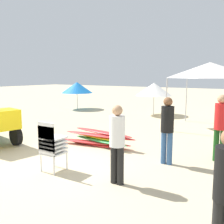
# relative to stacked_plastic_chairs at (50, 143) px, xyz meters

# --- Properties ---
(ground) EXTENTS (80.00, 80.00, 0.00)m
(ground) POSITION_rel_stacked_plastic_chairs_xyz_m (-0.43, 0.42, -0.70)
(ground) COLOR beige
(stacked_plastic_chairs) EXTENTS (0.48, 0.48, 1.20)m
(stacked_plastic_chairs) POSITION_rel_stacked_plastic_chairs_xyz_m (0.00, 0.00, 0.00)
(stacked_plastic_chairs) COLOR white
(stacked_plastic_chairs) RESTS_ON ground
(surfboard_pile) EXTENTS (2.74, 0.86, 0.48)m
(surfboard_pile) POSITION_rel_stacked_plastic_chairs_xyz_m (-0.39, 2.40, -0.46)
(surfboard_pile) COLOR red
(surfboard_pile) RESTS_ON ground
(lifeguard_near_left) EXTENTS (0.32, 0.32, 1.76)m
(lifeguard_near_left) POSITION_rel_stacked_plastic_chairs_xyz_m (3.14, 2.93, 0.32)
(lifeguard_near_left) COLOR #194C19
(lifeguard_near_left) RESTS_ON ground
(lifeguard_near_center) EXTENTS (0.32, 0.32, 1.65)m
(lifeguard_near_center) POSITION_rel_stacked_plastic_chairs_xyz_m (1.64, 0.28, 0.25)
(lifeguard_near_center) COLOR black
(lifeguard_near_center) RESTS_ON ground
(lifeguard_far_right) EXTENTS (0.32, 0.32, 1.71)m
(lifeguard_far_right) POSITION_rel_stacked_plastic_chairs_xyz_m (2.06, 1.99, 0.28)
(lifeguard_far_right) COLOR #33598C
(lifeguard_far_right) RESTS_ON ground
(popup_canopy) EXTENTS (2.70, 2.70, 2.76)m
(popup_canopy) POSITION_rel_stacked_plastic_chairs_xyz_m (1.92, 7.05, 1.73)
(popup_canopy) COLOR #B2B2B7
(popup_canopy) RESTS_ON ground
(beach_umbrella_left) EXTENTS (2.04, 2.04, 1.81)m
(beach_umbrella_left) POSITION_rel_stacked_plastic_chairs_xyz_m (-1.54, 9.38, 0.76)
(beach_umbrella_left) COLOR beige
(beach_umbrella_left) RESTS_ON ground
(beach_umbrella_mid) EXTENTS (2.04, 2.04, 1.78)m
(beach_umbrella_mid) POSITION_rel_stacked_plastic_chairs_xyz_m (-6.84, 9.00, 0.73)
(beach_umbrella_mid) COLOR beige
(beach_umbrella_mid) RESTS_ON ground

